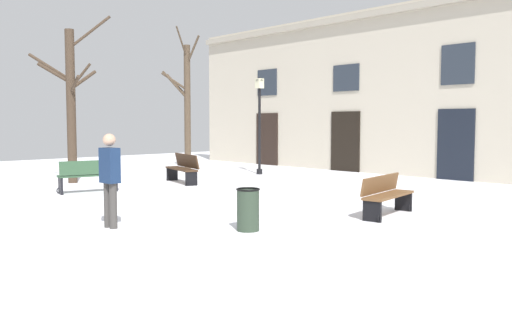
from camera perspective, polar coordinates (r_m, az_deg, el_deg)
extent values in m
plane|color=white|center=(13.53, -5.32, -4.14)|extent=(34.25, 34.25, 0.00)
cube|color=#BCB29E|center=(20.17, 14.92, 7.30)|extent=(21.41, 0.40, 6.22)
cube|color=#A09786|center=(20.32, 14.69, 15.42)|extent=(21.41, 0.30, 0.24)
cube|color=black|center=(24.01, 1.21, 2.28)|extent=(1.33, 0.08, 2.36)
cube|color=#262D38|center=(24.06, 1.22, 8.40)|extent=(1.20, 0.06, 1.17)
cube|color=black|center=(21.13, 9.66, 2.00)|extent=(1.37, 0.08, 2.37)
cube|color=#262D38|center=(21.19, 9.74, 8.77)|extent=(1.23, 0.06, 1.04)
cube|color=black|center=(18.79, 20.83, 1.57)|extent=(1.27, 0.08, 2.39)
cube|color=#262D38|center=(18.87, 21.03, 9.67)|extent=(1.15, 0.06, 1.33)
cylinder|color=#4C3D2D|center=(21.91, -7.45, 5.65)|extent=(0.26, 0.26, 5.09)
cylinder|color=#4C3D2D|center=(22.22, -8.83, 8.41)|extent=(1.10, 0.65, 0.79)
cylinder|color=#4C3D2D|center=(22.34, -8.55, 7.97)|extent=(1.19, 0.31, 1.03)
cylinder|color=#4C3D2D|center=(21.82, -6.86, 11.74)|extent=(0.82, 0.14, 1.13)
cylinder|color=#4C3D2D|center=(21.75, -8.05, 12.47)|extent=(0.48, 0.87, 1.20)
cylinder|color=#4C3D2D|center=(21.75, -8.75, 8.01)|extent=(0.32, 1.11, 1.12)
cylinder|color=#423326|center=(17.79, -19.41, 5.47)|extent=(0.29, 0.29, 4.86)
cylinder|color=#423326|center=(18.38, -21.46, 9.35)|extent=(1.51, 0.83, 0.96)
cylinder|color=#423326|center=(17.71, -18.50, 8.60)|extent=(0.59, 0.54, 0.83)
cylinder|color=#423326|center=(18.03, -17.55, 13.09)|extent=(0.60, 1.23, 1.13)
cylinder|color=#423326|center=(18.17, -18.23, 8.22)|extent=(0.41, 1.07, 0.72)
cylinder|color=#423326|center=(17.97, -21.03, 8.79)|extent=(0.73, 0.88, 0.68)
cylinder|color=#423326|center=(17.37, -19.09, 7.70)|extent=(0.97, 0.27, 0.56)
cylinder|color=black|center=(19.58, 0.38, 3.10)|extent=(0.10, 0.10, 3.19)
cylinder|color=black|center=(19.66, 0.38, -1.26)|extent=(0.22, 0.22, 0.20)
cube|color=beige|center=(19.63, 0.38, 8.30)|extent=(0.24, 0.24, 0.36)
cone|color=black|center=(19.65, 0.38, 8.82)|extent=(0.30, 0.30, 0.14)
cylinder|color=#2D3D2D|center=(9.42, -0.87, -5.48)|extent=(0.40, 0.40, 0.73)
torus|color=black|center=(9.36, -0.87, -3.19)|extent=(0.43, 0.43, 0.04)
cube|color=#2D4C33|center=(15.24, -17.73, -1.59)|extent=(0.79, 1.64, 0.05)
cube|color=#2D4C33|center=(15.03, -17.58, -0.78)|extent=(0.45, 1.56, 0.38)
cube|color=black|center=(15.44, -15.05, -2.35)|extent=(0.39, 0.15, 0.48)
torus|color=black|center=(15.62, -15.20, -2.87)|extent=(0.07, 0.17, 0.17)
cube|color=black|center=(15.12, -20.42, -2.60)|extent=(0.39, 0.15, 0.48)
torus|color=black|center=(15.30, -20.51, -3.12)|extent=(0.07, 0.17, 0.17)
cube|color=#3D2819|center=(16.96, -8.11, -0.96)|extent=(1.88, 0.88, 0.05)
cube|color=#3D2819|center=(17.01, -7.52, -0.07)|extent=(1.80, 0.60, 0.43)
cube|color=black|center=(17.78, -9.08, -1.47)|extent=(0.15, 0.38, 0.45)
torus|color=black|center=(17.74, -9.56, -1.96)|extent=(0.17, 0.07, 0.17)
cube|color=black|center=(16.19, -7.03, -1.99)|extent=(0.15, 0.38, 0.45)
torus|color=black|center=(16.15, -7.55, -2.53)|extent=(0.17, 0.07, 0.17)
cube|color=brown|center=(11.23, 14.20, -3.72)|extent=(0.68, 1.77, 0.05)
cube|color=brown|center=(11.27, 13.34, -2.55)|extent=(0.37, 1.72, 0.36)
cube|color=black|center=(10.53, 12.47, -5.39)|extent=(0.38, 0.12, 0.43)
torus|color=black|center=(10.49, 13.25, -6.18)|extent=(0.06, 0.17, 0.17)
cube|color=black|center=(11.99, 15.69, -4.29)|extent=(0.38, 0.12, 0.43)
torus|color=black|center=(11.95, 16.38, -4.99)|extent=(0.06, 0.17, 0.17)
cylinder|color=#403D3A|center=(10.09, -15.77, -4.70)|extent=(0.14, 0.14, 0.83)
cylinder|color=#403D3A|center=(9.94, -15.22, -4.82)|extent=(0.14, 0.14, 0.83)
cube|color=navy|center=(9.93, -15.58, -0.56)|extent=(0.39, 0.25, 0.64)
sphere|color=tan|center=(9.90, -15.63, 2.12)|extent=(0.23, 0.23, 0.23)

